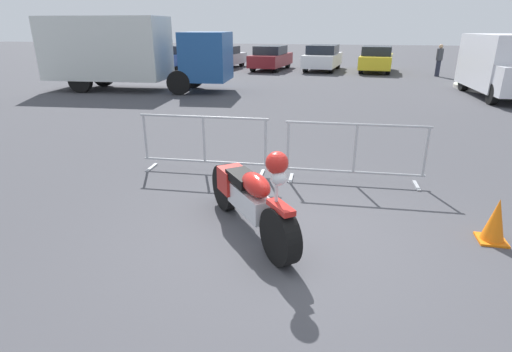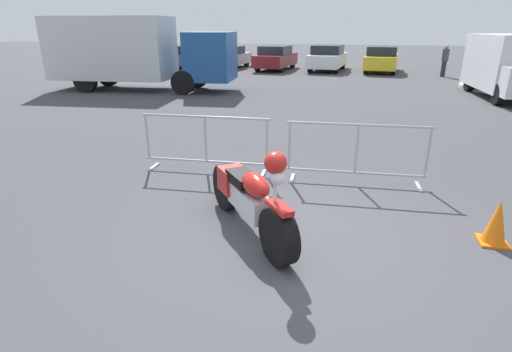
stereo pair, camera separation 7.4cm
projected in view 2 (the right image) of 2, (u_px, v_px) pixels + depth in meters
name	position (u px, v px, depth m)	size (l,w,h in m)	color
ground_plane	(283.00, 239.00, 5.18)	(120.00, 120.00, 0.00)	#424247
motorcycle	(249.00, 197.00, 5.21)	(1.60, 1.95, 1.32)	black
crowd_barrier_near	(206.00, 143.00, 7.42)	(2.41, 0.54, 1.07)	#9EA0A5
crowd_barrier_far	(356.00, 153.00, 6.84)	(2.41, 0.54, 1.07)	#9EA0A5
box_truck	(132.00, 51.00, 16.79)	(7.86, 2.87, 2.98)	silver
delivery_van	(509.00, 64.00, 15.10)	(2.17, 5.08, 2.31)	silver
parked_car_blue	(180.00, 57.00, 26.31)	(2.14, 4.35, 1.42)	#284799
parked_car_silver	(229.00, 57.00, 26.19)	(2.07, 4.20, 1.37)	#B7BABF
parked_car_maroon	(276.00, 58.00, 24.97)	(2.20, 4.47, 1.46)	maroon
parked_car_white	(328.00, 58.00, 24.59)	(2.30, 4.67, 1.53)	white
parked_car_yellow	(382.00, 59.00, 23.82)	(2.24, 4.56, 1.49)	yellow
pedestrian	(445.00, 59.00, 21.55)	(0.41, 0.41, 1.69)	#262838
planter_island	(512.00, 81.00, 17.27)	(4.43, 4.43, 1.17)	#ADA89E
traffic_cone	(497.00, 222.00, 5.00)	(0.34, 0.34, 0.59)	orange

